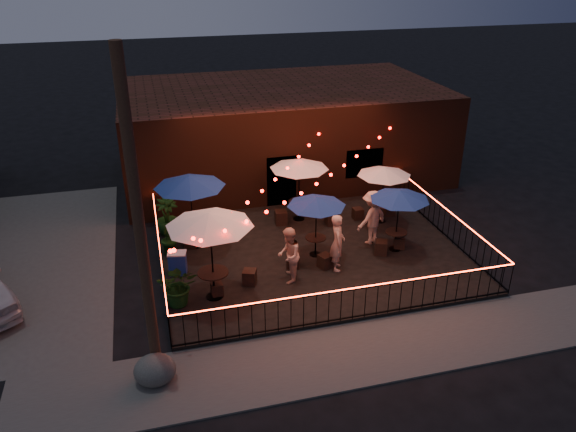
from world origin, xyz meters
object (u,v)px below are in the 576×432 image
object	(u,v)px
cafe_table_0	(210,221)
cafe_table_5	(384,172)
cafe_table_1	(189,182)
boulder	(155,370)
cafe_table_2	(317,202)
cafe_table_3	(299,165)
cafe_table_4	(400,196)
utility_pole	(139,229)
cooler	(178,263)

from	to	relation	value
cafe_table_0	cafe_table_5	xyz separation A→B (m)	(6.83, 3.47, -0.53)
cafe_table_1	boulder	world-z (taller)	cafe_table_1
cafe_table_1	cafe_table_2	distance (m)	4.25
cafe_table_0	cafe_table_2	distance (m)	4.06
cafe_table_3	cafe_table_5	distance (m)	3.12
cafe_table_1	cafe_table_5	xyz separation A→B (m)	(7.06, 0.17, -0.40)
cafe_table_2	cafe_table_4	world-z (taller)	cafe_table_4
cafe_table_1	boulder	size ratio (longest dim) A/B	2.75
utility_pole	boulder	distance (m)	3.65
cafe_table_0	cooler	xyz separation A→B (m)	(-0.92, 1.62, -2.14)
cafe_table_2	cafe_table_3	world-z (taller)	cafe_table_3
cafe_table_4	cooler	world-z (taller)	cafe_table_4
cafe_table_1	boulder	bearing A→B (deg)	-104.51
cafe_table_3	cooler	xyz separation A→B (m)	(-4.81, -2.84, -1.82)
cooler	cafe_table_4	bearing A→B (deg)	8.78
cafe_table_2	cafe_table_3	distance (m)	2.83
cafe_table_0	cafe_table_3	bearing A→B (deg)	48.95
cafe_table_2	boulder	distance (m)	7.49
cafe_table_0	cafe_table_3	distance (m)	5.92
cafe_table_0	cafe_table_4	xyz separation A→B (m)	(6.42, 1.30, -0.51)
cafe_table_5	boulder	bearing A→B (deg)	-143.04
cafe_table_0	cafe_table_4	distance (m)	6.57
cooler	utility_pole	bearing A→B (deg)	-90.47
cafe_table_2	cafe_table_1	bearing A→B (deg)	157.04
cafe_table_0	cafe_table_2	world-z (taller)	cafe_table_0
cafe_table_4	boulder	xyz separation A→B (m)	(-8.30, -4.38, -1.80)
cafe_table_1	cafe_table_4	xyz separation A→B (m)	(6.65, -2.00, -0.38)
utility_pole	cafe_table_4	distance (m)	9.35
cafe_table_5	boulder	world-z (taller)	cafe_table_5
cooler	boulder	size ratio (longest dim) A/B	0.80
cafe_table_0	cafe_table_1	bearing A→B (deg)	93.88
boulder	cooler	bearing A→B (deg)	78.55
cafe_table_1	cafe_table_4	bearing A→B (deg)	-16.78
utility_pole	cooler	bearing A→B (deg)	78.24
cafe_table_1	utility_pole	bearing A→B (deg)	-104.92
cafe_table_2	cafe_table_4	xyz separation A→B (m)	(2.76, -0.36, 0.07)
cafe_table_2	cooler	bearing A→B (deg)	-179.57
cafe_table_0	cafe_table_3	xyz separation A→B (m)	(3.88, 4.46, -0.32)
utility_pole	boulder	world-z (taller)	utility_pole
cafe_table_5	boulder	xyz separation A→B (m)	(-8.71, -6.56, -1.77)
cafe_table_1	boulder	xyz separation A→B (m)	(-1.65, -6.39, -2.18)
cafe_table_1	cooler	distance (m)	2.72
utility_pole	cafe_table_1	bearing A→B (deg)	75.08
cafe_table_1	cafe_table_3	bearing A→B (deg)	15.75
cafe_table_2	cooler	xyz separation A→B (m)	(-4.59, -0.03, -1.57)
boulder	cafe_table_4	bearing A→B (deg)	27.84
cafe_table_2	cafe_table_3	bearing A→B (deg)	85.60
cafe_table_4	cooler	distance (m)	7.53
cafe_table_2	cafe_table_5	world-z (taller)	cafe_table_5
cafe_table_1	cafe_table_5	distance (m)	7.07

